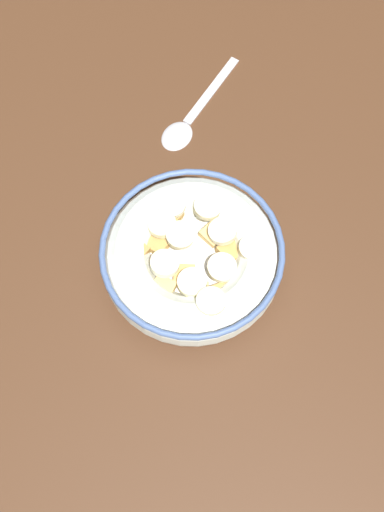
{
  "coord_description": "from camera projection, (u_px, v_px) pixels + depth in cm",
  "views": [
    {
      "loc": [
        21.13,
        7.12,
        55.84
      ],
      "look_at": [
        0.0,
        0.0,
        3.0
      ],
      "focal_mm": 42.29,
      "sensor_mm": 36.0,
      "label": 1
    }
  ],
  "objects": [
    {
      "name": "ground_plane",
      "position": [
        192.0,
        271.0,
        0.61
      ],
      "size": [
        119.49,
        119.49,
        2.0
      ],
      "primitive_type": "cube",
      "color": "#472B19"
    },
    {
      "name": "cereal_bowl",
      "position": [
        192.0,
        257.0,
        0.58
      ],
      "size": [
        17.38,
        17.38,
        5.26
      ],
      "color": "beige",
      "rests_on": "ground_plane"
    },
    {
      "name": "spoon",
      "position": [
        187.0,
        122.0,
        0.66
      ],
      "size": [
        14.67,
        5.46,
        0.8
      ],
      "color": "#B7B7BC",
      "rests_on": "ground_plane"
    }
  ]
}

